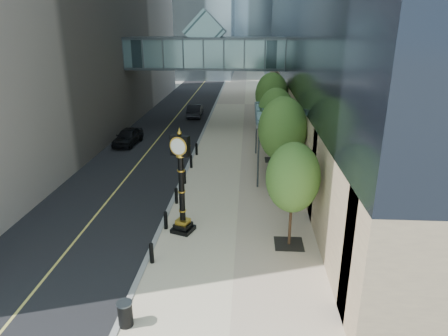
{
  "coord_description": "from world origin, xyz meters",
  "views": [
    {
      "loc": [
        1.48,
        -14.26,
        10.1
      ],
      "look_at": [
        0.24,
        5.99,
        2.87
      ],
      "focal_mm": 32.0,
      "sensor_mm": 36.0,
      "label": 1
    }
  ],
  "objects": [
    {
      "name": "street_clock",
      "position": [
        -1.76,
        4.0,
        2.38
      ],
      "size": [
        1.29,
        1.29,
        5.35
      ],
      "rotation": [
        0.0,
        0.0,
        -0.36
      ],
      "color": "black",
      "rests_on": "sidewalk"
    },
    {
      "name": "sidewalk",
      "position": [
        1.0,
        40.0,
        0.03
      ],
      "size": [
        8.0,
        180.0,
        0.06
      ],
      "primitive_type": "cube",
      "color": "beige",
      "rests_on": "ground"
    },
    {
      "name": "skywalk",
      "position": [
        -3.0,
        28.0,
        7.71
      ],
      "size": [
        17.0,
        4.2,
        5.8
      ],
      "color": "#486973",
      "rests_on": "ground"
    },
    {
      "name": "road",
      "position": [
        -7.0,
        40.0,
        0.01
      ],
      "size": [
        8.0,
        180.0,
        0.02
      ],
      "primitive_type": "cube",
      "color": "black",
      "rests_on": "ground"
    },
    {
      "name": "car_near",
      "position": [
        -9.26,
        19.83,
        0.76
      ],
      "size": [
        2.1,
        4.45,
        1.47
      ],
      "primitive_type": "imported",
      "rotation": [
        0.0,
        0.0,
        -0.08
      ],
      "color": "black",
      "rests_on": "road"
    },
    {
      "name": "pedestrian",
      "position": [
        3.0,
        10.32,
        0.89
      ],
      "size": [
        0.7,
        0.57,
        1.67
      ],
      "primitive_type": "imported",
      "rotation": [
        0.0,
        0.0,
        3.46
      ],
      "color": "beige",
      "rests_on": "sidewalk"
    },
    {
      "name": "car_far",
      "position": [
        -4.73,
        31.88,
        0.76
      ],
      "size": [
        1.64,
        4.52,
        1.48
      ],
      "primitive_type": "imported",
      "rotation": [
        0.0,
        0.0,
        3.16
      ],
      "color": "black",
      "rests_on": "road"
    },
    {
      "name": "bollard_row",
      "position": [
        -2.7,
        9.0,
        0.51
      ],
      "size": [
        0.2,
        16.2,
        0.9
      ],
      "color": "black",
      "rests_on": "sidewalk"
    },
    {
      "name": "curb",
      "position": [
        -3.0,
        40.0,
        0.04
      ],
      "size": [
        0.25,
        180.0,
        0.07
      ],
      "primitive_type": "cube",
      "color": "gray",
      "rests_on": "ground"
    },
    {
      "name": "trash_bin",
      "position": [
        -2.7,
        -2.99,
        0.51
      ],
      "size": [
        0.56,
        0.56,
        0.9
      ],
      "primitive_type": "cylinder",
      "rotation": [
        0.0,
        0.0,
        -0.09
      ],
      "color": "black",
      "rests_on": "sidewalk"
    },
    {
      "name": "entrance_canopy",
      "position": [
        3.48,
        14.0,
        4.19
      ],
      "size": [
        3.0,
        8.0,
        4.38
      ],
      "color": "#383F44",
      "rests_on": "ground"
    },
    {
      "name": "ground",
      "position": [
        0.0,
        0.0,
        0.0
      ],
      "size": [
        320.0,
        320.0,
        0.0
      ],
      "primitive_type": "plane",
      "color": "gray",
      "rests_on": "ground"
    },
    {
      "name": "street_trees",
      "position": [
        3.6,
        15.79,
        3.93
      ],
      "size": [
        2.99,
        28.46,
        6.15
      ],
      "color": "black",
      "rests_on": "sidewalk"
    }
  ]
}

